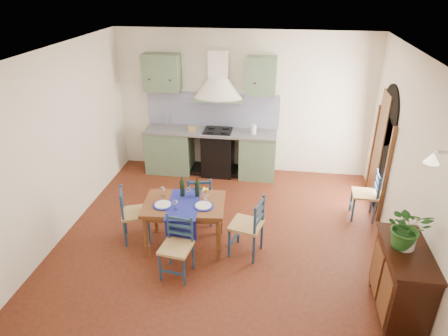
{
  "coord_description": "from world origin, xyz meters",
  "views": [
    {
      "loc": [
        0.74,
        -5.06,
        3.72
      ],
      "look_at": [
        -0.05,
        0.3,
        1.05
      ],
      "focal_mm": 32.0,
      "sensor_mm": 36.0,
      "label": 1
    }
  ],
  "objects": [
    {
      "name": "left_wall",
      "position": [
        -2.5,
        0.0,
        1.4
      ],
      "size": [
        0.04,
        5.0,
        2.8
      ],
      "primitive_type": "cube",
      "color": "white",
      "rests_on": "ground"
    },
    {
      "name": "chair_left",
      "position": [
        -1.35,
        -0.24,
        0.46
      ],
      "size": [
        0.53,
        0.53,
        0.88
      ],
      "color": "navy",
      "rests_on": "ground"
    },
    {
      "name": "sideboard",
      "position": [
        2.26,
        -1.21,
        0.51
      ],
      "size": [
        0.5,
        1.05,
        0.94
      ],
      "color": "black",
      "rests_on": "ground"
    },
    {
      "name": "chair_spare",
      "position": [
        2.23,
        0.92,
        0.43
      ],
      "size": [
        0.41,
        0.41,
        0.83
      ],
      "color": "navy",
      "rests_on": "ground"
    },
    {
      "name": "dining_table",
      "position": [
        -0.54,
        -0.27,
        0.65
      ],
      "size": [
        1.23,
        0.94,
        1.05
      ],
      "color": "brown",
      "rests_on": "ground"
    },
    {
      "name": "floor",
      "position": [
        0.0,
        0.0,
        0.0
      ],
      "size": [
        5.0,
        5.0,
        0.0
      ],
      "primitive_type": "plane",
      "color": "#3F1A0D",
      "rests_on": "ground"
    },
    {
      "name": "back_wall",
      "position": [
        -0.47,
        2.29,
        1.05
      ],
      "size": [
        5.0,
        0.96,
        2.8
      ],
      "color": "white",
      "rests_on": "ground"
    },
    {
      "name": "chair_right",
      "position": [
        0.39,
        -0.33,
        0.48
      ],
      "size": [
        0.52,
        0.52,
        0.92
      ],
      "color": "navy",
      "rests_on": "ground"
    },
    {
      "name": "potted_plant",
      "position": [
        2.21,
        -1.15,
        1.19
      ],
      "size": [
        0.47,
        0.41,
        0.51
      ],
      "primitive_type": "imported",
      "rotation": [
        0.0,
        0.0,
        -0.02
      ],
      "color": "#235920",
      "rests_on": "sideboard"
    },
    {
      "name": "ceiling",
      "position": [
        0.0,
        0.0,
        2.8
      ],
      "size": [
        5.0,
        5.0,
        0.01
      ],
      "primitive_type": "cube",
      "color": "silver",
      "rests_on": "back_wall"
    },
    {
      "name": "chair_near",
      "position": [
        -0.5,
        -0.91,
        0.44
      ],
      "size": [
        0.44,
        0.44,
        0.85
      ],
      "color": "navy",
      "rests_on": "ground"
    },
    {
      "name": "chair_far",
      "position": [
        -0.45,
        0.37,
        0.45
      ],
      "size": [
        0.47,
        0.47,
        0.86
      ],
      "color": "navy",
      "rests_on": "ground"
    },
    {
      "name": "right_wall",
      "position": [
        2.5,
        0.28,
        1.34
      ],
      "size": [
        0.26,
        5.0,
        2.8
      ],
      "color": "white",
      "rests_on": "ground"
    }
  ]
}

